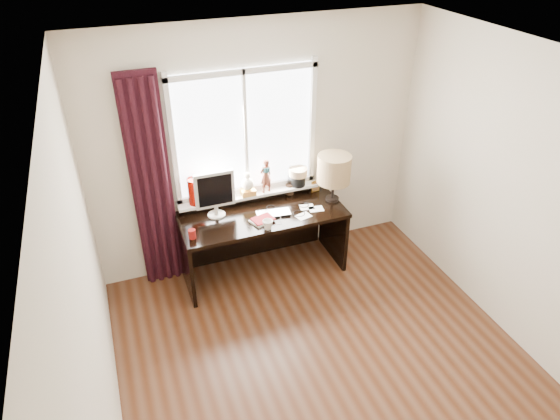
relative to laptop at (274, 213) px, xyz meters
name	(u,v)px	position (x,y,z in m)	size (l,w,h in m)	color
floor	(337,381)	(0.00, -1.57, -0.76)	(3.50, 4.00, 0.00)	#523220
ceiling	(365,80)	(0.00, -1.57, 1.84)	(3.50, 4.00, 0.00)	white
wall_back	(259,148)	(0.00, 0.43, 0.54)	(3.50, 2.60, 0.00)	beige
wall_left	(91,322)	(-1.75, -1.57, 0.54)	(4.00, 2.60, 0.00)	beige
wall_right	(540,214)	(1.75, -1.57, 0.54)	(4.00, 2.60, 0.00)	beige
laptop	(274,213)	(0.00, 0.00, 0.00)	(0.35, 0.22, 0.03)	silver
mug	(268,224)	(-0.14, -0.22, 0.04)	(0.10, 0.10, 0.10)	white
red_cup	(192,234)	(-0.86, -0.12, 0.03)	(0.07, 0.07, 0.09)	maroon
window	(247,153)	(-0.14, 0.38, 0.54)	(1.52, 0.21, 1.40)	white
curtain	(152,187)	(-1.13, 0.34, 0.35)	(0.38, 0.09, 2.25)	black
desk	(260,228)	(-0.10, 0.16, -0.26)	(1.70, 0.70, 0.75)	black
monitor	(215,192)	(-0.55, 0.19, 0.26)	(0.40, 0.18, 0.49)	beige
notebook_stack	(262,220)	(-0.15, -0.07, 0.00)	(0.27, 0.23, 0.03)	beige
brush_holder	(290,189)	(0.31, 0.34, 0.05)	(0.09, 0.09, 0.25)	black
icon_frame	(315,186)	(0.59, 0.29, 0.05)	(0.10, 0.03, 0.13)	gold
table_lamp	(334,170)	(0.69, 0.06, 0.35)	(0.35, 0.35, 0.52)	black
loose_papers	(309,211)	(0.37, -0.06, -0.01)	(0.34, 0.29, 0.00)	white
desk_cables	(293,209)	(0.22, 0.02, -0.01)	(0.48, 0.35, 0.01)	black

